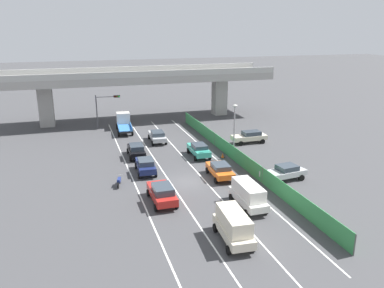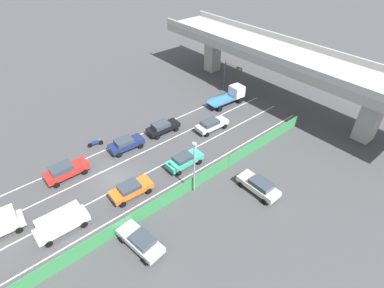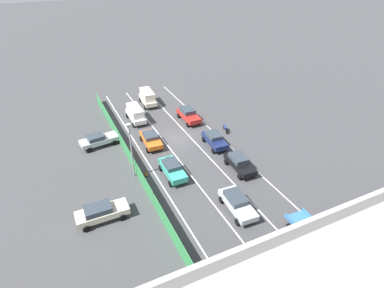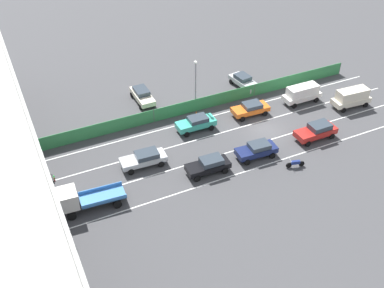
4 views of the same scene
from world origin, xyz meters
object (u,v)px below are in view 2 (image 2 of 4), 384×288
object	(u,v)px
car_van_white	(61,222)
car_sedan_navy	(126,143)
traffic_light	(231,72)
street_lamp	(194,163)
car_sedan_silver	(211,124)
motorcycle	(95,143)
parked_wagon_silver	(141,241)
traffic_cone	(190,181)
car_taxi_teal	(184,160)
car_taxi_orange	(131,189)
car_sedan_red	(65,170)
car_sedan_black	(163,127)
parked_sedan_cream	(259,186)
flatbed_truck_blue	(232,95)

from	to	relation	value
car_van_white	car_sedan_navy	size ratio (longest dim) A/B	1.09
traffic_light	street_lamp	bearing A→B (deg)	-55.12
car_sedan_silver	motorcycle	bearing A→B (deg)	-116.56
car_sedan_navy	parked_wagon_silver	xyz separation A→B (m)	(12.95, -6.12, -0.04)
car_sedan_silver	car_van_white	xyz separation A→B (m)	(3.15, -21.62, 0.35)
car_van_white	traffic_cone	bearing A→B (deg)	77.76
car_taxi_teal	street_lamp	size ratio (longest dim) A/B	0.70
car_taxi_teal	traffic_cone	size ratio (longest dim) A/B	7.67
car_sedan_silver	car_sedan_navy	distance (m)	11.57
car_taxi_orange	car_sedan_red	bearing A→B (deg)	-149.96
car_sedan_navy	car_taxi_teal	bearing A→B (deg)	26.41
car_sedan_silver	car_van_white	bearing A→B (deg)	-81.70
car_taxi_orange	car_sedan_black	xyz separation A→B (m)	(-7.08, 9.12, 0.03)
traffic_cone	traffic_light	bearing A→B (deg)	123.03
car_sedan_black	traffic_light	world-z (taller)	traffic_light
car_van_white	motorcycle	distance (m)	12.81
parked_wagon_silver	parked_sedan_cream	size ratio (longest dim) A/B	1.04
car_sedan_silver	car_sedan_black	distance (m)	6.55
car_sedan_red	flatbed_truck_blue	xyz separation A→B (m)	(0.22, 26.06, 0.33)
car_sedan_red	car_taxi_orange	bearing A→B (deg)	30.04
traffic_cone	car_taxi_orange	bearing A→B (deg)	-114.03
car_sedan_navy	parked_sedan_cream	size ratio (longest dim) A/B	0.95
car_sedan_black	car_sedan_silver	bearing A→B (deg)	55.42
motorcycle	traffic_light	distance (m)	23.24
car_van_white	car_sedan_silver	bearing A→B (deg)	98.30
car_sedan_navy	car_sedan_red	bearing A→B (deg)	-89.87
car_taxi_orange	car_sedan_red	size ratio (longest dim) A/B	0.95
traffic_light	traffic_cone	xyz separation A→B (m)	(11.77, -18.10, -3.41)
flatbed_truck_blue	traffic_light	xyz separation A→B (m)	(-2.38, 1.91, 2.40)
motorcycle	street_lamp	world-z (taller)	street_lamp
car_taxi_teal	car_van_white	bearing A→B (deg)	-90.98
car_sedan_silver	parked_sedan_cream	bearing A→B (deg)	-19.53
car_taxi_orange	traffic_light	size ratio (longest dim) A/B	0.87
car_van_white	parked_wagon_silver	bearing A→B (deg)	36.49
car_taxi_teal	motorcycle	xyz separation A→B (m)	(-10.20, -6.14, -0.44)
car_sedan_black	flatbed_truck_blue	size ratio (longest dim) A/B	0.73
car_taxi_teal	traffic_light	world-z (taller)	traffic_light
car_sedan_red	parked_sedan_cream	distance (m)	21.02
motorcycle	traffic_light	xyz separation A→B (m)	(0.99, 23.00, 3.22)
car_taxi_orange	traffic_cone	world-z (taller)	car_taxi_orange
car_van_white	parked_sedan_cream	world-z (taller)	car_van_white
traffic_light	street_lamp	distance (m)	22.63
flatbed_truck_blue	car_taxi_teal	bearing A→B (deg)	-65.45
car_taxi_orange	car_taxi_teal	world-z (taller)	car_taxi_teal
flatbed_truck_blue	traffic_cone	bearing A→B (deg)	-59.88
parked_wagon_silver	street_lamp	bearing A→B (deg)	105.16
car_sedan_black	motorcycle	distance (m)	8.78
car_taxi_teal	parked_wagon_silver	xyz separation A→B (m)	(5.88, -9.63, -0.04)
car_taxi_orange	traffic_cone	bearing A→B (deg)	65.97
motorcycle	parked_sedan_cream	size ratio (longest dim) A/B	0.41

